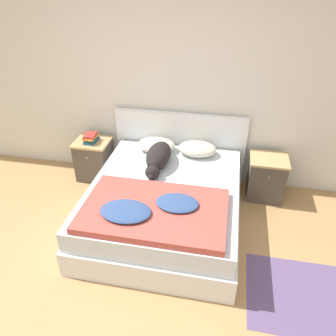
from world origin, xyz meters
name	(u,v)px	position (x,y,z in m)	size (l,w,h in m)	color
ground_plane	(128,301)	(0.00, 0.00, 0.00)	(16.00, 16.00, 0.00)	tan
wall_back	(173,84)	(0.00, 2.13, 1.27)	(9.00, 0.06, 2.55)	silver
bed	(165,204)	(0.10, 1.08, 0.25)	(1.62, 1.90, 0.51)	white
headboard	(180,145)	(0.10, 2.06, 0.50)	(1.70, 0.06, 0.95)	white
nightstand_left	(94,159)	(-1.02, 1.83, 0.28)	(0.45, 0.41, 0.55)	#4C4238
nightstand_right	(266,177)	(1.23, 1.83, 0.28)	(0.45, 0.41, 0.55)	#4C4238
pillow_left	(156,145)	(-0.15, 1.81, 0.59)	(0.47, 0.34, 0.15)	beige
pillow_right	(197,149)	(0.36, 1.81, 0.59)	(0.47, 0.34, 0.15)	beige
quilt	(153,210)	(0.09, 0.61, 0.56)	(1.36, 0.86, 0.12)	#BC4C42
dog	(158,157)	(-0.05, 1.47, 0.62)	(0.27, 0.78, 0.23)	black
book_stack	(91,138)	(-1.03, 1.81, 0.60)	(0.17, 0.23, 0.11)	#285689
rug	(318,299)	(1.65, 0.35, 0.00)	(1.24, 0.84, 0.00)	#604C75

